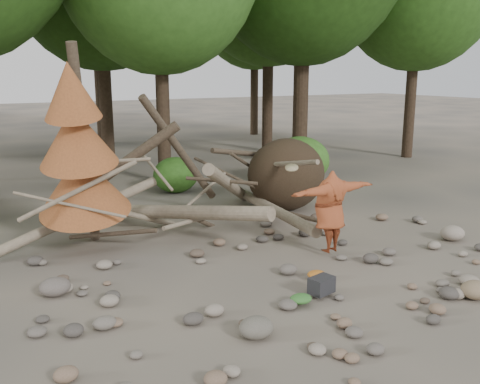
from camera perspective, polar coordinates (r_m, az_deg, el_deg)
ground at (r=10.08m, az=6.44°, el=-9.18°), size 120.00×120.00×0.00m
deadfall_pile at (r=14.26m, az=3.16°, el=1.46°), size 8.55×5.24×3.30m
dead_conifer at (r=11.29m, az=-16.81°, el=3.87°), size 2.06×2.16×4.35m
bush_mid at (r=16.89m, az=-6.90°, el=1.83°), size 1.40×1.40×1.12m
bush_right at (r=18.19m, az=6.39°, el=3.40°), size 2.00×2.00×1.60m
frisbee_thrower at (r=11.14m, az=9.59°, el=-2.04°), size 2.58×1.02×2.05m
backpack at (r=9.35m, az=8.68°, el=-10.12°), size 0.48×0.37×0.28m
cloth_green at (r=8.98m, az=6.50°, el=-11.53°), size 0.38×0.32×0.14m
cloth_orange at (r=10.03m, az=8.14°, el=-8.94°), size 0.35×0.29×0.13m
boulder_front_left at (r=7.93m, az=1.74°, el=-14.25°), size 0.52×0.46×0.31m
boulder_front_right at (r=9.98m, az=23.83°, el=-9.52°), size 0.51×0.46×0.31m
boulder_mid_right at (r=13.05m, az=21.72°, el=-4.09°), size 0.56×0.51×0.34m
boulder_mid_left at (r=9.79m, az=-19.13°, el=-9.53°), size 0.52×0.47×0.31m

